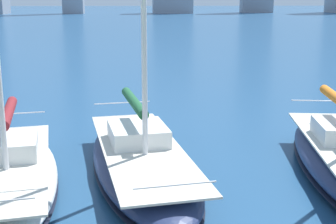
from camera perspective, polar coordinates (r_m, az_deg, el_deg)
name	(u,v)px	position (r m, az deg, el deg)	size (l,w,h in m)	color
sailboat_forest	(141,158)	(14.89, -3.29, -5.66)	(4.37, 9.84, 10.85)	navy
sailboat_maroon	(10,174)	(14.38, -18.75, -7.14)	(4.06, 8.87, 9.67)	white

